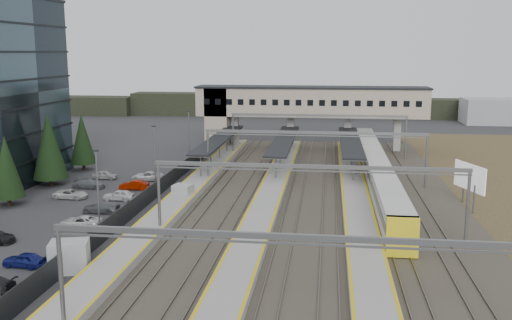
# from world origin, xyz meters

# --- Properties ---
(ground) EXTENTS (220.00, 220.00, 0.00)m
(ground) POSITION_xyz_m (0.00, 0.00, 0.00)
(ground) COLOR #2B2B2D
(ground) RESTS_ON ground
(car_park) EXTENTS (10.50, 44.70, 1.28)m
(car_park) POSITION_xyz_m (-13.19, -7.54, 0.60)
(car_park) COLOR #9D9EA0
(car_park) RESTS_ON ground
(lampposts) EXTENTS (0.50, 53.25, 8.07)m
(lampposts) POSITION_xyz_m (-8.00, 1.25, 4.34)
(lampposts) COLOR slate
(lampposts) RESTS_ON ground
(fence) EXTENTS (0.08, 90.00, 2.00)m
(fence) POSITION_xyz_m (-6.50, 5.00, 1.00)
(fence) COLOR #26282B
(fence) RESTS_ON ground
(relay_cabin_near) EXTENTS (3.41, 2.86, 2.45)m
(relay_cabin_near) POSITION_xyz_m (-6.44, -17.80, 1.23)
(relay_cabin_near) COLOR #9EA0A3
(relay_cabin_near) RESTS_ON ground
(relay_cabin_far) EXTENTS (2.47, 2.20, 1.94)m
(relay_cabin_far) POSITION_xyz_m (-2.97, 4.48, 0.97)
(relay_cabin_far) COLOR #9EA0A3
(relay_cabin_far) RESTS_ON ground
(rail_corridor) EXTENTS (34.00, 90.00, 0.92)m
(rail_corridor) POSITION_xyz_m (9.34, 5.00, 0.29)
(rail_corridor) COLOR #3A362D
(rail_corridor) RESTS_ON ground
(canopies) EXTENTS (23.10, 30.00, 3.28)m
(canopies) POSITION_xyz_m (7.00, 27.00, 3.92)
(canopies) COLOR black
(canopies) RESTS_ON ground
(footbridge) EXTENTS (40.40, 6.40, 11.20)m
(footbridge) POSITION_xyz_m (7.70, 42.00, 7.93)
(footbridge) COLOR #A1917E
(footbridge) RESTS_ON ground
(gantries) EXTENTS (28.40, 62.28, 7.17)m
(gantries) POSITION_xyz_m (12.00, 3.00, 6.00)
(gantries) COLOR slate
(gantries) RESTS_ON ground
(train) EXTENTS (2.71, 56.55, 3.41)m
(train) POSITION_xyz_m (20.00, 15.90, 1.94)
(train) COLOR silver
(train) RESTS_ON ground
(billboard) EXTENTS (2.11, 5.60, 4.99)m
(billboard) POSITION_xyz_m (29.33, 5.66, 3.34)
(billboard) COLOR slate
(billboard) RESTS_ON ground
(treeline_far) EXTENTS (170.00, 19.00, 7.00)m
(treeline_far) POSITION_xyz_m (23.81, 92.28, 2.95)
(treeline_far) COLOR black
(treeline_far) RESTS_ON ground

